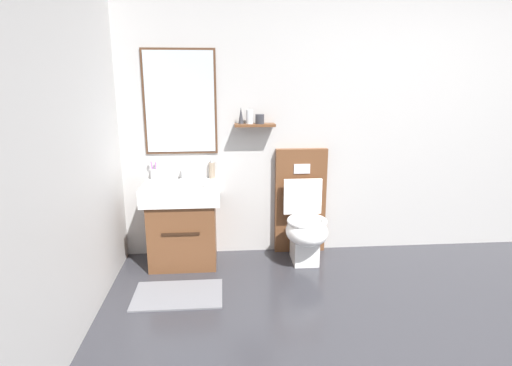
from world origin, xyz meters
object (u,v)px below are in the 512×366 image
Objects in this scene: toothbrush_cup at (155,174)px; soap_dispenser at (212,170)px; toilet at (303,219)px; vanity_sink_left at (183,222)px.

toothbrush_cup reaches higher than soap_dispenser.
toilet is 5.52× the size of soap_dispenser.
toilet is at bearing -11.69° from soap_dispenser.
vanity_sink_left is at bearing -144.99° from soap_dispenser.
toilet is at bearing -6.81° from toothbrush_cup.
vanity_sink_left is 0.53m from soap_dispenser.
soap_dispenser is at bearing 168.31° from toilet.
soap_dispenser is (0.26, 0.18, 0.43)m from vanity_sink_left.
toothbrush_cup is 0.52m from soap_dispenser.
toilet reaches higher than soap_dispenser.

